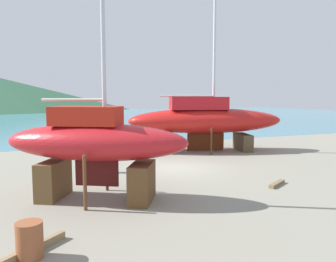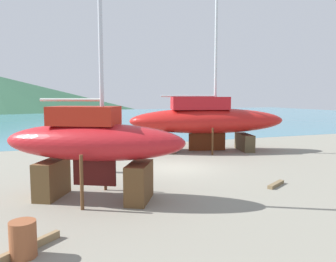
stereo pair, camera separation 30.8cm
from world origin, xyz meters
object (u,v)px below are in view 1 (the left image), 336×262
object	(u,v)px
sailboat_large_starboard	(205,120)
worker	(96,154)
barrel_rust_far	(30,240)
sailboat_small_center	(96,144)

from	to	relation	value
sailboat_large_starboard	worker	xyz separation A→B (m)	(-7.99, -3.69, -1.21)
sailboat_large_starboard	barrel_rust_far	bearing A→B (deg)	-117.31
sailboat_small_center	sailboat_large_starboard	world-z (taller)	sailboat_large_starboard
sailboat_large_starboard	worker	distance (m)	8.88
sailboat_small_center	worker	size ratio (longest dim) A/B	6.46
worker	barrel_rust_far	size ratio (longest dim) A/B	2.03
sailboat_large_starboard	barrel_rust_far	size ratio (longest dim) A/B	17.73
sailboat_small_center	barrel_rust_far	bearing A→B (deg)	-90.59
worker	sailboat_small_center	bearing A→B (deg)	-4.53
sailboat_small_center	barrel_rust_far	world-z (taller)	sailboat_small_center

